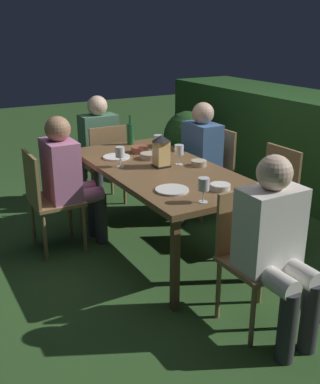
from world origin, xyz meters
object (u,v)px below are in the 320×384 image
(chair_head_far, at_px, (253,252))
(chair_head_near, at_px, (105,161))
(person_in_blue, at_px, (196,156))
(chair_side_right_a, at_px, (212,168))
(person_in_pink, at_px, (69,176))
(chair_side_left_a, at_px, (47,197))
(wine_glass_c, at_px, (179,151))
(plate_a, at_px, (172,190))
(bowl_dip, at_px, (149,156))
(plate_b, at_px, (116,157))
(wine_glass_d, at_px, (204,185))
(person_in_cream, at_px, (276,242))
(potted_plant_by_hedge, at_px, (188,140))
(wine_glass_b, at_px, (120,153))
(bowl_salad, at_px, (140,149))
(person_in_green, at_px, (97,143))
(chair_side_right_b, at_px, (270,193))
(lantern_centerpiece, at_px, (161,149))
(wine_glass_a, at_px, (158,141))
(bowl_olives, at_px, (220,187))
(dining_table, at_px, (160,173))
(bowl_bread, at_px, (199,163))
(green_bottle_on_table, at_px, (131,133))

(chair_head_far, height_order, chair_head_near, same)
(person_in_blue, bearing_deg, chair_side_right_a, 90.00)
(person_in_pink, distance_m, chair_side_right_a, 1.49)
(chair_side_left_a, height_order, wine_glass_c, wine_glass_c)
(plate_a, bearing_deg, chair_head_far, 18.19)
(chair_side_left_a, xyz_separation_m, person_in_pink, (0.00, 0.20, 0.15))
(plate_a, bearing_deg, bowl_dip, 162.51)
(chair_side_right_a, height_order, plate_b, chair_side_right_a)
(chair_head_near, distance_m, wine_glass_d, 2.06)
(person_in_cream, xyz_separation_m, wine_glass_c, (-1.37, 0.18, 0.21))
(person_in_blue, xyz_separation_m, potted_plant_by_hedge, (-1.17, 0.67, -0.16))
(wine_glass_b, bearing_deg, chair_head_far, 11.66)
(chair_head_far, relative_size, bowl_salad, 5.50)
(bowl_salad, bearing_deg, wine_glass_c, 12.14)
(person_in_green, distance_m, wine_glass_d, 2.23)
(bowl_dip, bearing_deg, person_in_green, -177.76)
(chair_side_right_b, xyz_separation_m, lantern_centerpiece, (-0.43, -0.82, 0.39))
(person_in_cream, height_order, lantern_centerpiece, person_in_cream)
(chair_side_right_a, distance_m, plate_b, 1.07)
(chair_head_near, xyz_separation_m, wine_glass_a, (0.80, 0.20, 0.36))
(chair_side_left_a, xyz_separation_m, chair_head_near, (-0.77, 0.84, 0.00))
(lantern_centerpiece, bearing_deg, chair_side_right_b, 62.46)
(person_in_pink, height_order, person_in_cream, same)
(wine_glass_b, distance_m, plate_b, 0.30)
(bowl_olives, height_order, bowl_salad, bowl_salad)
(dining_table, xyz_separation_m, chair_side_left_a, (-0.42, -0.84, -0.19))
(chair_side_right_a, relative_size, potted_plant_by_hedge, 1.04)
(chair_head_near, distance_m, lantern_centerpiece, 1.25)
(bowl_bread, bearing_deg, wine_glass_a, -169.37)
(wine_glass_c, distance_m, bowl_dip, 0.32)
(person_in_pink, relative_size, chair_head_far, 1.32)
(dining_table, bearing_deg, wine_glass_b, -121.23)
(person_in_pink, bearing_deg, chair_head_near, 139.89)
(plate_a, bearing_deg, person_in_green, 173.75)
(chair_side_left_a, xyz_separation_m, plate_a, (0.97, 0.63, 0.25))
(dining_table, height_order, chair_head_near, chair_head_near)
(wine_glass_a, bearing_deg, chair_side_right_b, 38.07)
(chair_head_far, bearing_deg, person_in_pink, -158.20)
(person_in_cream, relative_size, plate_a, 4.82)
(wine_glass_c, xyz_separation_m, bowl_bread, (0.12, 0.12, -0.09))
(green_bottle_on_table, distance_m, plate_b, 0.51)
(wine_glass_b, bearing_deg, chair_side_right_b, 62.10)
(chair_side_right_b, bearing_deg, green_bottle_on_table, -150.15)
(potted_plant_by_hedge, bearing_deg, chair_side_left_a, -61.47)
(chair_side_right_b, relative_size, bowl_bread, 6.68)
(chair_side_left_a, distance_m, wine_glass_d, 1.48)
(dining_table, xyz_separation_m, person_in_blue, (-0.42, 0.64, -0.04))
(chair_side_right_b, height_order, person_in_green, person_in_green)
(wine_glass_d, relative_size, plate_b, 0.71)
(dining_table, distance_m, green_bottle_on_table, 0.84)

